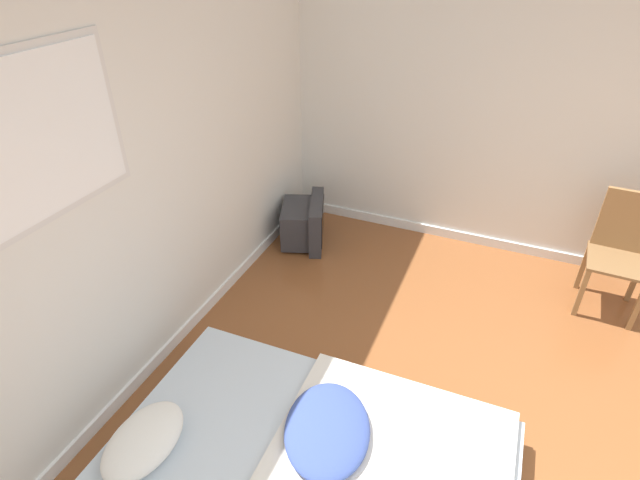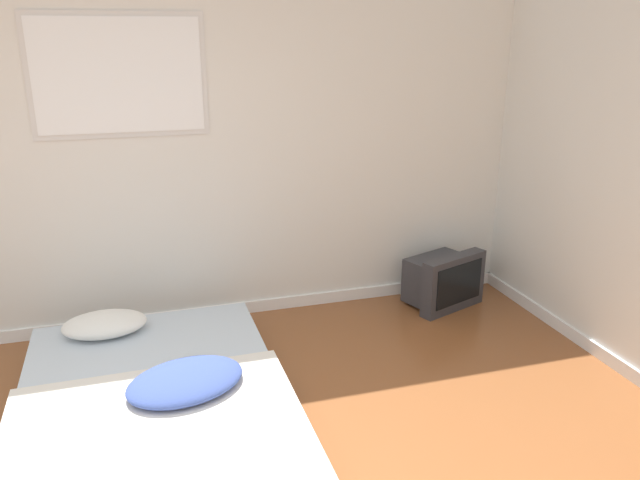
# 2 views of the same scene
# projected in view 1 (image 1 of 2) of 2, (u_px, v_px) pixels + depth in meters

# --- Properties ---
(wall_back) EXTENTS (8.23, 0.08, 2.60)m
(wall_back) POSITION_uv_depth(u_px,v_px,m) (39.00, 241.00, 2.38)
(wall_back) COLOR silver
(wall_back) RESTS_ON ground_plane
(wall_right) EXTENTS (0.08, 7.58, 2.60)m
(wall_right) POSITION_uv_depth(u_px,v_px,m) (610.00, 122.00, 3.80)
(wall_right) COLOR silver
(wall_right) RESTS_ON ground_plane
(mattress_bed) EXTENTS (1.43, 2.10, 0.34)m
(mattress_bed) POSITION_uv_depth(u_px,v_px,m) (309.00, 473.00, 2.62)
(mattress_bed) COLOR silver
(mattress_bed) RESTS_ON ground_plane
(crt_tv) EXTENTS (0.63, 0.53, 0.43)m
(crt_tv) POSITION_uv_depth(u_px,v_px,m) (305.00, 222.00, 4.65)
(crt_tv) COLOR #333338
(crt_tv) RESTS_ON ground_plane
(wooden_chair) EXTENTS (0.44, 0.44, 0.93)m
(wooden_chair) POSITION_uv_depth(u_px,v_px,m) (622.00, 244.00, 3.73)
(wooden_chair) COLOR olive
(wooden_chair) RESTS_ON ground_plane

